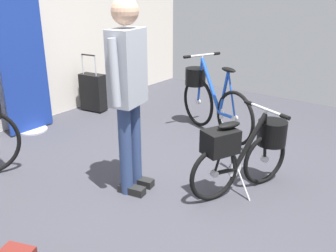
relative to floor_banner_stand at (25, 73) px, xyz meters
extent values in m
plane|color=#38383F|center=(-0.12, -2.30, -0.74)|extent=(6.92, 6.92, 0.00)
cylinder|color=#B7B7BC|center=(0.00, 0.00, -0.73)|extent=(0.36, 0.36, 0.02)
cube|color=navy|center=(0.00, 0.00, 0.10)|extent=(0.60, 0.02, 1.63)
torus|color=black|center=(0.53, -2.87, -0.49)|extent=(0.47, 0.23, 0.49)
cylinder|color=#B7B7BC|center=(0.53, -2.87, -0.49)|extent=(0.07, 0.07, 0.06)
torus|color=black|center=(0.01, -2.65, -0.49)|extent=(0.47, 0.23, 0.49)
cylinder|color=#B7B7BC|center=(0.01, -2.65, -0.49)|extent=(0.07, 0.07, 0.06)
cylinder|color=black|center=(0.11, -2.69, -0.50)|extent=(0.21, 0.12, 0.05)
cylinder|color=black|center=(0.35, -2.79, -0.27)|extent=(0.33, 0.17, 0.48)
cylinder|color=black|center=(0.17, -2.71, -0.30)|extent=(0.13, 0.08, 0.41)
cylinder|color=black|center=(0.11, -2.69, -0.50)|extent=(0.21, 0.11, 0.04)
cylinder|color=black|center=(0.51, -2.86, -0.27)|extent=(0.08, 0.06, 0.45)
cylinder|color=black|center=(0.07, -2.67, -0.29)|extent=(0.14, 0.08, 0.40)
ellipsoid|color=black|center=(0.13, -2.69, -0.08)|extent=(0.24, 0.17, 0.05)
cylinder|color=#B7B7BC|center=(0.49, -2.85, -0.03)|extent=(0.03, 0.03, 0.04)
cylinder|color=#B7B7BC|center=(0.49, -2.85, -0.01)|extent=(0.19, 0.42, 0.03)
cylinder|color=black|center=(0.41, -3.05, -0.01)|extent=(0.07, 0.10, 0.04)
cylinder|color=black|center=(0.58, -2.64, -0.01)|extent=(0.07, 0.10, 0.04)
cylinder|color=#B7B7BC|center=(0.21, -2.73, -0.50)|extent=(0.13, 0.07, 0.14)
cylinder|color=#B7B7BC|center=(0.21, -2.83, -0.63)|extent=(0.09, 0.18, 0.23)
cylinder|color=black|center=(0.59, -2.89, -0.24)|extent=(0.34, 0.34, 0.22)
cube|color=black|center=(0.05, -2.66, -0.21)|extent=(0.34, 0.29, 0.20)
torus|color=black|center=(1.44, -1.54, -0.42)|extent=(0.27, 0.60, 0.63)
cylinder|color=#B7B7BC|center=(1.44, -1.54, -0.42)|extent=(0.07, 0.07, 0.06)
torus|color=black|center=(1.17, -2.22, -0.42)|extent=(0.27, 0.60, 0.63)
cylinder|color=#B7B7BC|center=(1.17, -2.22, -0.42)|extent=(0.07, 0.07, 0.06)
cylinder|color=#1947B2|center=(1.22, -2.09, -0.43)|extent=(0.14, 0.27, 0.05)
cylinder|color=#1947B2|center=(1.35, -1.78, -0.14)|extent=(0.20, 0.41, 0.61)
cylinder|color=#1947B2|center=(1.25, -2.02, -0.17)|extent=(0.09, 0.15, 0.53)
cylinder|color=#1947B2|center=(1.22, -2.09, -0.43)|extent=(0.13, 0.27, 0.04)
cylinder|color=#1947B2|center=(1.43, -1.57, -0.13)|extent=(0.06, 0.09, 0.57)
cylinder|color=#1947B2|center=(1.20, -2.14, -0.17)|extent=(0.09, 0.18, 0.51)
ellipsoid|color=black|center=(1.23, -2.07, 0.11)|extent=(0.17, 0.24, 0.05)
cylinder|color=#B7B7BC|center=(1.42, -1.60, 0.17)|extent=(0.03, 0.03, 0.04)
cylinder|color=#B7B7BC|center=(1.42, -1.60, 0.19)|extent=(0.42, 0.19, 0.03)
cylinder|color=black|center=(1.62, -1.68, 0.19)|extent=(0.10, 0.07, 0.04)
cylinder|color=black|center=(1.22, -1.51, 0.19)|extent=(0.10, 0.07, 0.04)
cylinder|color=#B7B7BC|center=(1.27, -1.96, -0.44)|extent=(0.07, 0.14, 0.14)
cylinder|color=#B7B7BC|center=(1.38, -1.95, -0.59)|extent=(0.19, 0.09, 0.29)
cylinder|color=black|center=(1.47, -1.47, -0.10)|extent=(0.34, 0.34, 0.22)
cylinder|color=navy|center=(-0.36, -1.98, -0.34)|extent=(0.11, 0.11, 0.80)
cube|color=black|center=(-0.35, -2.02, -0.70)|extent=(0.14, 0.25, 0.07)
cylinder|color=navy|center=(-0.20, -1.94, -0.34)|extent=(0.11, 0.11, 0.80)
cube|color=black|center=(-0.19, -1.99, -0.70)|extent=(0.14, 0.25, 0.07)
cube|color=#999EA8|center=(-0.28, -1.96, 0.37)|extent=(0.35, 0.26, 0.62)
cylinder|color=#999EA8|center=(-0.48, -2.02, 0.37)|extent=(0.10, 0.12, 0.52)
cylinder|color=#999EA8|center=(-0.07, -1.93, 0.37)|extent=(0.12, 0.12, 0.52)
sphere|color=tan|center=(-0.28, -1.96, 0.81)|extent=(0.22, 0.22, 0.22)
cube|color=black|center=(1.02, -0.01, -0.46)|extent=(0.23, 0.38, 0.52)
cylinder|color=#B7B7BC|center=(1.00, -0.13, -0.06)|extent=(0.02, 0.02, 0.28)
cylinder|color=#B7B7BC|center=(0.96, 0.09, -0.06)|extent=(0.02, 0.02, 0.28)
cylinder|color=black|center=(0.98, -0.02, 0.08)|extent=(0.06, 0.23, 0.02)
cylinder|color=black|center=(1.10, -0.13, -0.72)|extent=(0.04, 0.03, 0.04)
cylinder|color=black|center=(1.06, 0.12, -0.72)|extent=(0.04, 0.03, 0.04)
camera|label=1|loc=(-2.43, -4.03, 1.01)|focal=39.84mm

